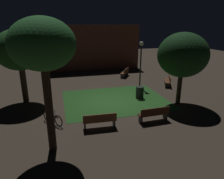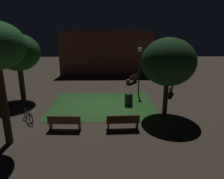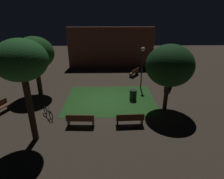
{
  "view_description": "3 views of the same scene",
  "coord_description": "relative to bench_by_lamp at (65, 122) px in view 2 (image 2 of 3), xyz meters",
  "views": [
    {
      "loc": [
        -3.53,
        -13.37,
        5.4
      ],
      "look_at": [
        -0.03,
        -0.41,
        1.06
      ],
      "focal_mm": 32.62,
      "sensor_mm": 36.0,
      "label": 1
    },
    {
      "loc": [
        0.77,
        -13.81,
        5.23
      ],
      "look_at": [
        1.1,
        1.08,
        0.94
      ],
      "focal_mm": 32.29,
      "sensor_mm": 36.0,
      "label": 2
    },
    {
      "loc": [
        0.19,
        -13.81,
        6.68
      ],
      "look_at": [
        0.51,
        -0.38,
        1.19
      ],
      "focal_mm": 29.18,
      "sensor_mm": 36.0,
      "label": 3
    }
  ],
  "objects": [
    {
      "name": "bench_near_trees",
      "position": [
        3.19,
        -0.0,
        0.0
      ],
      "size": [
        1.82,
        0.55,
        0.88
      ],
      "color": "#422314",
      "rests_on": "ground"
    },
    {
      "name": "tree_right_canopy",
      "position": [
        6.09,
        2.09,
        2.95
      ],
      "size": [
        3.31,
        3.31,
        4.92
      ],
      "color": "#38281C",
      "rests_on": "ground"
    },
    {
      "name": "ground_plane",
      "position": [
        1.6,
        3.68,
        -0.48
      ],
      "size": [
        60.0,
        60.0,
        0.0
      ],
      "primitive_type": "plane",
      "color": "#3D3328"
    },
    {
      "name": "bench_corner",
      "position": [
        7.67,
        6.25,
        0.0
      ],
      "size": [
        1.23,
        1.82,
        0.88
      ],
      "color": "#512D19",
      "rests_on": "ground"
    },
    {
      "name": "trash_bin",
      "position": [
        3.91,
        3.85,
        -0.03
      ],
      "size": [
        0.59,
        0.59,
        0.9
      ],
      "primitive_type": "cylinder",
      "color": "black",
      "rests_on": "ground"
    },
    {
      "name": "lamp_post_path_center",
      "position": [
        5.02,
        6.53,
        2.28
      ],
      "size": [
        0.36,
        0.36,
        4.0
      ],
      "color": "black",
      "rests_on": "ground"
    },
    {
      "name": "tree_back_right",
      "position": [
        -4.37,
        5.3,
        3.22
      ],
      "size": [
        3.24,
        3.24,
        5.12
      ],
      "color": "#38281C",
      "rests_on": "ground"
    },
    {
      "name": "bench_lawn_edge",
      "position": [
        4.96,
        10.44,
        0.0
      ],
      "size": [
        1.4,
        1.76,
        0.88
      ],
      "color": "#512D19",
      "rests_on": "ground"
    },
    {
      "name": "building_wall_backdrop",
      "position": [
        2.24,
        14.66,
        2.17
      ],
      "size": [
        11.44,
        0.8,
        5.3
      ],
      "primitive_type": "cube",
      "color": "brown",
      "rests_on": "ground"
    },
    {
      "name": "bench_by_lamp",
      "position": [
        0.0,
        0.0,
        0.0
      ],
      "size": [
        1.82,
        0.57,
        0.88
      ],
      "color": "brown",
      "rests_on": "ground"
    },
    {
      "name": "grass_lawn",
      "position": [
        2.0,
        3.96,
        -0.48
      ],
      "size": [
        7.47,
        6.0,
        0.01
      ],
      "primitive_type": "cube",
      "color": "#23511E",
      "rests_on": "ground"
    },
    {
      "name": "bicycle",
      "position": [
        -2.45,
        1.2,
        -0.14
      ],
      "size": [
        1.07,
        1.33,
        0.93
      ],
      "color": "black",
      "rests_on": "ground"
    }
  ]
}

